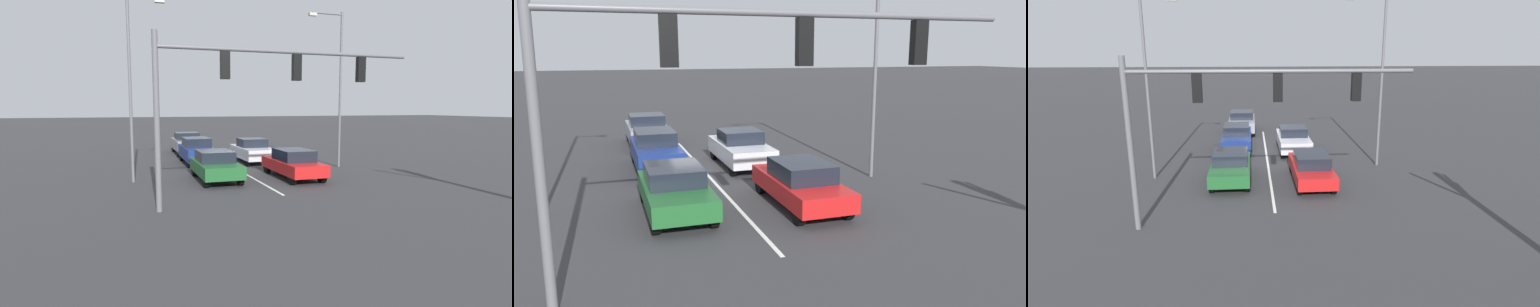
% 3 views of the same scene
% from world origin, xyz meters
% --- Properties ---
extents(ground_plane, '(240.00, 240.00, 0.00)m').
position_xyz_m(ground_plane, '(0.00, 0.00, 0.00)').
color(ground_plane, '#333335').
extents(lane_stripe_left_divider, '(0.12, 15.79, 0.01)m').
position_xyz_m(lane_stripe_left_divider, '(0.00, 1.90, 0.01)').
color(lane_stripe_left_divider, silver).
rests_on(lane_stripe_left_divider, ground_plane).
extents(car_darkgreen_midlane_front, '(1.85, 4.32, 1.44)m').
position_xyz_m(car_darkgreen_midlane_front, '(1.90, 5.63, 0.76)').
color(car_darkgreen_midlane_front, '#1E5928').
rests_on(car_darkgreen_midlane_front, ground_plane).
extents(car_red_leftlane_front, '(1.77, 4.59, 1.45)m').
position_xyz_m(car_red_leftlane_front, '(-1.95, 6.16, 0.75)').
color(car_red_leftlane_front, red).
rests_on(car_red_leftlane_front, ground_plane).
extents(car_silver_leftlane_second, '(1.86, 4.50, 1.54)m').
position_xyz_m(car_silver_leftlane_second, '(-1.71, 0.08, 0.77)').
color(car_silver_leftlane_second, silver).
rests_on(car_silver_leftlane_second, ground_plane).
extents(car_navy_midlane_second, '(1.75, 4.67, 1.63)m').
position_xyz_m(car_navy_midlane_second, '(1.80, -0.39, 0.84)').
color(car_navy_midlane_second, navy).
rests_on(car_navy_midlane_second, ground_plane).
extents(car_gray_midlane_third, '(1.92, 4.54, 1.62)m').
position_xyz_m(car_gray_midlane_third, '(1.60, -6.07, 0.82)').
color(car_gray_midlane_third, gray).
rests_on(car_gray_midlane_third, ground_plane).
extents(traffic_signal_gantry, '(9.76, 0.37, 6.05)m').
position_xyz_m(traffic_signal_gantry, '(1.72, 10.78, 4.46)').
color(traffic_signal_gantry, slate).
rests_on(traffic_signal_gantry, ground_plane).
extents(street_lamp_right_shoulder, '(1.72, 0.24, 8.66)m').
position_xyz_m(street_lamp_right_shoulder, '(5.56, 4.93, 4.92)').
color(street_lamp_right_shoulder, slate).
rests_on(street_lamp_right_shoulder, ground_plane).
extents(street_lamp_left_shoulder, '(2.15, 0.24, 8.93)m').
position_xyz_m(street_lamp_left_shoulder, '(-5.78, 3.59, 5.12)').
color(street_lamp_left_shoulder, slate).
rests_on(street_lamp_left_shoulder, ground_plane).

